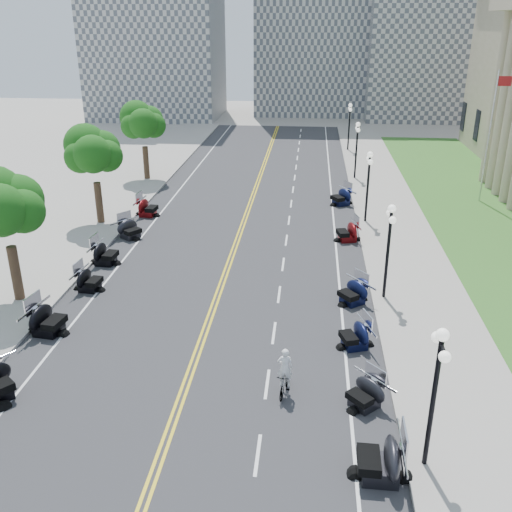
{
  "coord_description": "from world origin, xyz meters",
  "views": [
    {
      "loc": [
        4.58,
        -22.86,
        13.39
      ],
      "look_at": [
        1.94,
        4.35,
        2.0
      ],
      "focal_mm": 40.0,
      "sensor_mm": 36.0,
      "label": 1
    }
  ],
  "objects_px": {
    "motorcycle_n_3": "(381,457)",
    "bicycle": "(285,383)",
    "cyclist_rider": "(285,353)",
    "flagpole": "(489,139)"
  },
  "relations": [
    {
      "from": "flagpole",
      "to": "cyclist_rider",
      "type": "height_order",
      "value": "flagpole"
    },
    {
      "from": "motorcycle_n_3",
      "to": "cyclist_rider",
      "type": "height_order",
      "value": "cyclist_rider"
    },
    {
      "from": "motorcycle_n_3",
      "to": "bicycle",
      "type": "xyz_separation_m",
      "value": [
        -3.2,
        4.08,
        -0.3
      ]
    },
    {
      "from": "motorcycle_n_3",
      "to": "cyclist_rider",
      "type": "distance_m",
      "value": 5.28
    },
    {
      "from": "motorcycle_n_3",
      "to": "cyclist_rider",
      "type": "relative_size",
      "value": 1.37
    },
    {
      "from": "flagpole",
      "to": "bicycle",
      "type": "distance_m",
      "value": 30.37
    },
    {
      "from": "flagpole",
      "to": "bicycle",
      "type": "xyz_separation_m",
      "value": [
        -14.09,
        -26.53,
        -4.51
      ]
    },
    {
      "from": "flagpole",
      "to": "bicycle",
      "type": "bearing_deg",
      "value": -117.98
    },
    {
      "from": "motorcycle_n_3",
      "to": "bicycle",
      "type": "height_order",
      "value": "motorcycle_n_3"
    },
    {
      "from": "motorcycle_n_3",
      "to": "bicycle",
      "type": "relative_size",
      "value": 1.38
    }
  ]
}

